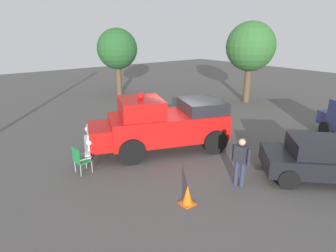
{
  "coord_description": "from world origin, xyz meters",
  "views": [
    {
      "loc": [
        -7.79,
        -8.98,
        4.93
      ],
      "look_at": [
        -0.79,
        0.12,
        1.06
      ],
      "focal_mm": 30.25,
      "sensor_mm": 36.0,
      "label": 1
    }
  ],
  "objects_px": {
    "vintage_fire_truck": "(163,124)",
    "spectator_standing": "(241,159)",
    "classic_hot_rod": "(328,159)",
    "oak_tree_right": "(251,47)",
    "oak_tree_left": "(117,49)",
    "traffic_cone": "(188,195)",
    "lawn_chair_by_car": "(79,159)"
  },
  "relations": [
    {
      "from": "vintage_fire_truck",
      "to": "traffic_cone",
      "type": "height_order",
      "value": "vintage_fire_truck"
    },
    {
      "from": "vintage_fire_truck",
      "to": "traffic_cone",
      "type": "relative_size",
      "value": 9.97
    },
    {
      "from": "spectator_standing",
      "to": "traffic_cone",
      "type": "distance_m",
      "value": 2.2
    },
    {
      "from": "spectator_standing",
      "to": "lawn_chair_by_car",
      "type": "bearing_deg",
      "value": 133.83
    },
    {
      "from": "oak_tree_right",
      "to": "traffic_cone",
      "type": "distance_m",
      "value": 14.36
    },
    {
      "from": "oak_tree_left",
      "to": "traffic_cone",
      "type": "distance_m",
      "value": 16.37
    },
    {
      "from": "oak_tree_right",
      "to": "spectator_standing",
      "type": "bearing_deg",
      "value": -143.3
    },
    {
      "from": "vintage_fire_truck",
      "to": "oak_tree_left",
      "type": "relative_size",
      "value": 1.22
    },
    {
      "from": "oak_tree_left",
      "to": "spectator_standing",
      "type": "bearing_deg",
      "value": -103.72
    },
    {
      "from": "traffic_cone",
      "to": "oak_tree_right",
      "type": "bearing_deg",
      "value": 30.82
    },
    {
      "from": "oak_tree_left",
      "to": "traffic_cone",
      "type": "height_order",
      "value": "oak_tree_left"
    },
    {
      "from": "lawn_chair_by_car",
      "to": "classic_hot_rod",
      "type": "bearing_deg",
      "value": -40.11
    },
    {
      "from": "vintage_fire_truck",
      "to": "spectator_standing",
      "type": "xyz_separation_m",
      "value": [
        0.21,
        -3.98,
        -0.23
      ]
    },
    {
      "from": "classic_hot_rod",
      "to": "spectator_standing",
      "type": "xyz_separation_m",
      "value": [
        -2.77,
        1.56,
        0.22
      ]
    },
    {
      "from": "spectator_standing",
      "to": "oak_tree_right",
      "type": "xyz_separation_m",
      "value": [
        9.85,
        7.34,
        2.92
      ]
    },
    {
      "from": "vintage_fire_truck",
      "to": "oak_tree_right",
      "type": "bearing_deg",
      "value": 18.5
    },
    {
      "from": "lawn_chair_by_car",
      "to": "oak_tree_right",
      "type": "height_order",
      "value": "oak_tree_right"
    },
    {
      "from": "classic_hot_rod",
      "to": "oak_tree_left",
      "type": "height_order",
      "value": "oak_tree_left"
    },
    {
      "from": "lawn_chair_by_car",
      "to": "traffic_cone",
      "type": "xyz_separation_m",
      "value": [
        1.8,
        -3.83,
        -0.28
      ]
    },
    {
      "from": "lawn_chair_by_car",
      "to": "traffic_cone",
      "type": "relative_size",
      "value": 1.61
    },
    {
      "from": "vintage_fire_truck",
      "to": "classic_hot_rod",
      "type": "height_order",
      "value": "vintage_fire_truck"
    },
    {
      "from": "spectator_standing",
      "to": "oak_tree_left",
      "type": "xyz_separation_m",
      "value": [
        3.7,
        15.18,
        2.62
      ]
    },
    {
      "from": "vintage_fire_truck",
      "to": "spectator_standing",
      "type": "bearing_deg",
      "value": -86.94
    },
    {
      "from": "traffic_cone",
      "to": "spectator_standing",
      "type": "bearing_deg",
      "value": -6.05
    },
    {
      "from": "classic_hot_rod",
      "to": "spectator_standing",
      "type": "distance_m",
      "value": 3.19
    },
    {
      "from": "classic_hot_rod",
      "to": "oak_tree_right",
      "type": "xyz_separation_m",
      "value": [
        7.08,
        8.91,
        3.14
      ]
    },
    {
      "from": "vintage_fire_truck",
      "to": "traffic_cone",
      "type": "distance_m",
      "value": 4.29
    },
    {
      "from": "vintage_fire_truck",
      "to": "oak_tree_left",
      "type": "distance_m",
      "value": 12.1
    },
    {
      "from": "classic_hot_rod",
      "to": "oak_tree_left",
      "type": "bearing_deg",
      "value": 86.81
    },
    {
      "from": "vintage_fire_truck",
      "to": "classic_hot_rod",
      "type": "xyz_separation_m",
      "value": [
        2.99,
        -5.54,
        -0.45
      ]
    },
    {
      "from": "vintage_fire_truck",
      "to": "oak_tree_left",
      "type": "height_order",
      "value": "oak_tree_left"
    },
    {
      "from": "vintage_fire_truck",
      "to": "spectator_standing",
      "type": "height_order",
      "value": "vintage_fire_truck"
    }
  ]
}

